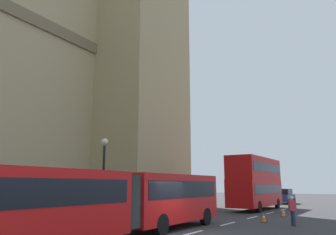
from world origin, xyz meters
name	(u,v)px	position (x,y,z in m)	size (l,w,h in m)	color
lane_centre_marking	(212,228)	(3.21, 0.00, 0.00)	(34.40, 0.16, 0.01)	silver
articulated_bus	(116,198)	(-2.56, 1.99, 1.75)	(16.27, 2.54, 2.90)	red
double_decker_bus	(256,181)	(17.62, 2.00, 2.71)	(9.62, 2.54, 4.90)	#B20F0F
sedan_lead	(284,196)	(29.55, 2.21, 0.91)	(4.40, 1.86, 1.85)	navy
traffic_cone_west	(264,218)	(7.60, -1.58, 0.28)	(0.36, 0.36, 0.58)	black
traffic_cone_middle	(283,213)	(12.04, -1.76, 0.28)	(0.36, 0.36, 0.58)	black
street_lamp	(103,173)	(1.28, 6.50, 3.06)	(0.44, 0.44, 5.27)	black
pedestrian_near_cones	(292,210)	(6.55, -3.62, 0.91)	(0.43, 0.46, 1.69)	#262D4C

